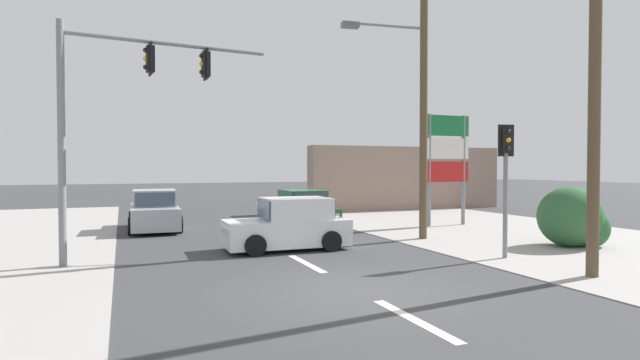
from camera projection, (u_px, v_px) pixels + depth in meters
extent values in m
plane|color=#3A3A3D|center=(359.00, 291.00, 9.79)|extent=(140.00, 140.00, 0.00)
cube|color=silver|center=(414.00, 320.00, 7.94)|extent=(0.20, 2.40, 0.01)
cube|color=silver|center=(306.00, 263.00, 12.58)|extent=(0.20, 2.40, 0.01)
cube|color=silver|center=(256.00, 237.00, 17.22)|extent=(0.20, 2.40, 0.01)
cube|color=#A39E99|center=(599.00, 248.00, 14.98)|extent=(10.00, 44.00, 0.02)
cylinder|color=brown|center=(595.00, 41.00, 10.86)|extent=(0.26, 0.26, 10.37)
cylinder|color=brown|center=(424.00, 93.00, 16.72)|extent=(0.26, 0.26, 9.82)
cylinder|color=slate|center=(388.00, 26.00, 16.33)|extent=(2.59, 0.40, 0.09)
cube|color=#595B60|center=(350.00, 25.00, 16.00)|extent=(0.59, 0.35, 0.18)
cylinder|color=slate|center=(62.00, 144.00, 12.08)|extent=(0.18, 0.18, 6.00)
cylinder|color=slate|center=(171.00, 44.00, 13.20)|extent=(5.19, 0.60, 0.11)
cube|color=black|center=(150.00, 59.00, 12.97)|extent=(0.22, 0.28, 0.68)
cube|color=black|center=(150.00, 59.00, 12.97)|extent=(0.08, 0.44, 0.84)
sphere|color=black|center=(145.00, 50.00, 12.91)|extent=(0.13, 0.13, 0.13)
sphere|color=orange|center=(145.00, 59.00, 12.92)|extent=(0.13, 0.13, 0.13)
sphere|color=black|center=(146.00, 67.00, 12.92)|extent=(0.13, 0.13, 0.13)
cube|color=black|center=(206.00, 64.00, 13.64)|extent=(0.22, 0.28, 0.68)
cube|color=black|center=(206.00, 64.00, 13.64)|extent=(0.08, 0.44, 0.84)
sphere|color=black|center=(201.00, 56.00, 13.58)|extent=(0.13, 0.13, 0.13)
sphere|color=orange|center=(201.00, 64.00, 13.58)|extent=(0.13, 0.13, 0.13)
sphere|color=black|center=(202.00, 72.00, 13.59)|extent=(0.13, 0.13, 0.13)
cylinder|color=slate|center=(505.00, 206.00, 13.21)|extent=(0.12, 0.12, 2.80)
cube|color=black|center=(506.00, 140.00, 13.16)|extent=(0.30, 0.25, 0.68)
cube|color=black|center=(506.00, 140.00, 13.16)|extent=(0.44, 0.14, 0.84)
sphere|color=black|center=(508.00, 132.00, 13.04)|extent=(0.13, 0.13, 0.13)
sphere|color=orange|center=(508.00, 140.00, 13.05)|extent=(0.13, 0.13, 0.13)
sphere|color=black|center=(508.00, 149.00, 13.05)|extent=(0.13, 0.13, 0.13)
cylinder|color=slate|center=(429.00, 171.00, 20.31)|extent=(0.16, 0.16, 4.60)
cylinder|color=slate|center=(463.00, 170.00, 20.94)|extent=(0.16, 0.16, 4.60)
cube|color=#196B38|center=(447.00, 126.00, 20.58)|extent=(2.10, 0.14, 0.84)
cube|color=silver|center=(447.00, 149.00, 20.61)|extent=(2.10, 0.14, 0.84)
cube|color=red|center=(446.00, 172.00, 20.63)|extent=(2.10, 0.14, 0.84)
ellipsoid|color=#2D5B33|center=(570.00, 217.00, 15.19)|extent=(2.00, 1.80, 1.85)
ellipsoid|color=#2D5B33|center=(592.00, 228.00, 15.13)|extent=(1.10, 1.00, 1.20)
cube|color=gray|center=(408.00, 178.00, 28.68)|extent=(12.00, 1.00, 3.60)
cube|color=#235633|center=(305.00, 216.00, 19.54)|extent=(1.61, 3.60, 0.76)
cube|color=#235633|center=(302.00, 198.00, 19.80)|extent=(1.49, 1.90, 0.64)
cube|color=#384756|center=(311.00, 199.00, 18.90)|extent=(1.36, 0.06, 0.54)
cube|color=#384756|center=(295.00, 197.00, 20.71)|extent=(1.33, 0.06, 0.51)
cube|color=white|center=(322.00, 216.00, 17.85)|extent=(1.36, 0.04, 0.14)
cylinder|color=black|center=(335.00, 224.00, 18.81)|extent=(0.18, 0.60, 0.60)
cylinder|color=black|center=(295.00, 226.00, 18.22)|extent=(0.18, 0.60, 0.60)
cylinder|color=black|center=(314.00, 218.00, 20.88)|extent=(0.18, 0.60, 0.60)
cylinder|color=black|center=(277.00, 220.00, 20.29)|extent=(0.18, 0.60, 0.60)
cube|color=#A3A8AD|center=(154.00, 216.00, 19.35)|extent=(1.80, 4.24, 0.80)
cube|color=#A3A8AD|center=(154.00, 198.00, 19.28)|extent=(1.61, 1.94, 0.62)
cube|color=#384756|center=(153.00, 196.00, 20.19)|extent=(1.44, 0.09, 0.53)
cube|color=#384756|center=(155.00, 199.00, 18.37)|extent=(1.41, 0.09, 0.50)
cube|color=white|center=(153.00, 207.00, 21.33)|extent=(1.45, 0.07, 0.14)
cylinder|color=black|center=(131.00, 219.00, 20.28)|extent=(0.21, 0.64, 0.64)
cylinder|color=black|center=(175.00, 218.00, 20.87)|extent=(0.21, 0.64, 0.64)
cylinder|color=black|center=(131.00, 226.00, 17.84)|extent=(0.21, 0.64, 0.64)
cylinder|color=black|center=(180.00, 224.00, 18.43)|extent=(0.21, 0.64, 0.64)
cube|color=silver|center=(286.00, 232.00, 14.71)|extent=(3.63, 1.67, 0.76)
cube|color=silver|center=(296.00, 208.00, 14.80)|extent=(1.93, 1.51, 0.64)
cube|color=#384756|center=(264.00, 209.00, 14.46)|extent=(0.08, 1.36, 0.54)
cube|color=#384756|center=(326.00, 207.00, 15.14)|extent=(0.08, 1.33, 0.51)
cube|color=white|center=(224.00, 229.00, 14.07)|extent=(0.06, 1.36, 0.14)
cylinder|color=black|center=(255.00, 245.00, 13.58)|extent=(0.60, 0.19, 0.60)
cylinder|color=black|center=(243.00, 238.00, 15.07)|extent=(0.60, 0.19, 0.60)
cylinder|color=black|center=(331.00, 241.00, 14.36)|extent=(0.60, 0.19, 0.60)
cylinder|color=black|center=(313.00, 234.00, 15.86)|extent=(0.60, 0.19, 0.60)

